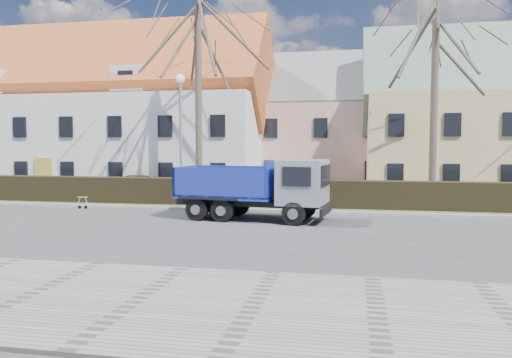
% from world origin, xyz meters
% --- Properties ---
extents(ground, '(120.00, 120.00, 0.00)m').
position_xyz_m(ground, '(0.00, 0.00, 0.00)').
color(ground, '#363537').
extents(sidewalk_near, '(80.00, 5.00, 0.08)m').
position_xyz_m(sidewalk_near, '(0.00, -8.50, 0.04)').
color(sidewalk_near, gray).
rests_on(sidewalk_near, ground).
extents(curb_far, '(80.00, 0.30, 0.12)m').
position_xyz_m(curb_far, '(0.00, 4.60, 0.06)').
color(curb_far, gray).
rests_on(curb_far, ground).
extents(grass_strip, '(80.00, 3.00, 0.10)m').
position_xyz_m(grass_strip, '(0.00, 6.20, 0.05)').
color(grass_strip, '#3D4426').
rests_on(grass_strip, ground).
extents(hedge, '(60.00, 0.90, 1.30)m').
position_xyz_m(hedge, '(0.00, 6.00, 0.65)').
color(hedge, black).
rests_on(hedge, ground).
extents(building_white, '(26.80, 10.80, 9.50)m').
position_xyz_m(building_white, '(-13.00, 16.00, 4.75)').
color(building_white, silver).
rests_on(building_white, ground).
extents(building_pink, '(10.80, 8.80, 8.00)m').
position_xyz_m(building_pink, '(4.00, 20.00, 4.00)').
color(building_pink, tan).
rests_on(building_pink, ground).
extents(tree_1, '(9.20, 9.20, 12.65)m').
position_xyz_m(tree_1, '(-2.00, 8.50, 6.33)').
color(tree_1, '#4B3E34').
rests_on(tree_1, ground).
extents(tree_2, '(8.00, 8.00, 11.00)m').
position_xyz_m(tree_2, '(10.00, 8.50, 5.50)').
color(tree_2, '#4B3E34').
rests_on(tree_2, ground).
extents(dump_truck, '(6.52, 3.07, 2.51)m').
position_xyz_m(dump_truck, '(2.01, 2.32, 1.26)').
color(dump_truck, navy).
rests_on(dump_truck, ground).
extents(streetlight, '(0.52, 0.52, 6.64)m').
position_xyz_m(streetlight, '(-2.48, 7.00, 3.32)').
color(streetlight, '#8D949A').
rests_on(streetlight, ground).
extents(cart_frame, '(0.75, 0.49, 0.64)m').
position_xyz_m(cart_frame, '(-6.48, 3.97, 0.32)').
color(cart_frame, silver).
rests_on(cart_frame, ground).
extents(parked_car_a, '(4.01, 2.76, 1.27)m').
position_xyz_m(parked_car_a, '(-6.33, 10.62, 0.63)').
color(parked_car_a, black).
rests_on(parked_car_a, ground).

